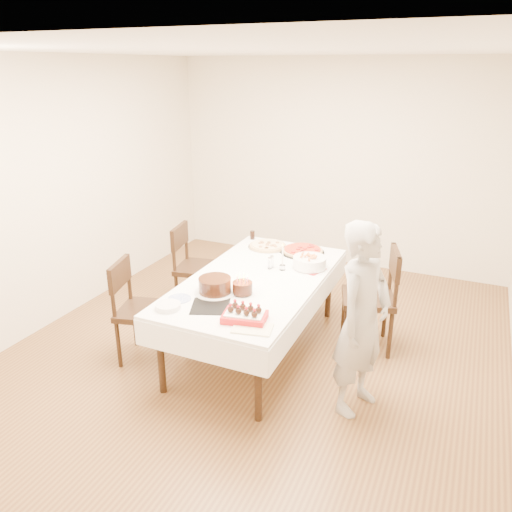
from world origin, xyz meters
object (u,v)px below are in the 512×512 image
at_px(pizza_pepperoni, 302,251).
at_px(taper_candle, 283,257).
at_px(cola_glass, 252,235).
at_px(chair_left_savory, 199,268).
at_px(person, 362,320).
at_px(chair_right_savory, 368,299).
at_px(strawberry_box, 245,316).
at_px(chair_left_dessert, 145,311).
at_px(pizza_white, 268,246).
at_px(dining_table, 256,314).
at_px(layer_cake, 215,285).
at_px(pasta_bowl, 310,262).
at_px(birthday_cake, 242,284).

xyz_separation_m(pizza_pepperoni, taper_candle, (-0.02, -0.53, 0.11)).
bearing_deg(cola_glass, taper_candle, -47.89).
relative_size(chair_left_savory, person, 0.63).
xyz_separation_m(pizza_pepperoni, cola_glass, (-0.66, 0.18, 0.03)).
distance_m(chair_right_savory, cola_glass, 1.54).
distance_m(chair_right_savory, pizza_pepperoni, 0.88).
relative_size(chair_left_savory, strawberry_box, 2.92).
bearing_deg(cola_glass, chair_left_dessert, -104.17).
relative_size(chair_right_savory, chair_left_savory, 1.05).
bearing_deg(pizza_white, dining_table, -74.54).
height_order(person, layer_cake, person).
bearing_deg(strawberry_box, pasta_bowl, 84.39).
relative_size(dining_table, cola_glass, 22.38).
bearing_deg(pizza_white, chair_right_savory, -14.71).
height_order(dining_table, chair_left_savory, chair_left_savory).
bearing_deg(person, taper_candle, 69.99).
relative_size(person, strawberry_box, 4.67).
xyz_separation_m(chair_right_savory, person, (0.14, -0.94, 0.27)).
distance_m(layer_cake, birthday_cake, 0.24).
relative_size(taper_candle, layer_cake, 0.75).
height_order(chair_left_savory, person, person).
bearing_deg(layer_cake, dining_table, 66.02).
relative_size(taper_candle, cola_glass, 2.80).
bearing_deg(pasta_bowl, chair_left_savory, 175.40).
bearing_deg(pasta_bowl, strawberry_box, -95.61).
height_order(dining_table, chair_right_savory, chair_right_savory).
height_order(pasta_bowl, cola_glass, pasta_bowl).
bearing_deg(chair_left_savory, layer_cake, 116.79).
bearing_deg(pizza_white, taper_candle, -54.26).
bearing_deg(birthday_cake, dining_table, 95.13).
bearing_deg(taper_candle, birthday_cake, -100.36).
bearing_deg(cola_glass, dining_table, -63.82).
bearing_deg(birthday_cake, pizza_white, 102.37).
bearing_deg(strawberry_box, layer_cake, 142.30).
relative_size(pasta_bowl, birthday_cake, 1.87).
bearing_deg(person, pasta_bowl, 57.00).
distance_m(pizza_white, pizza_pepperoni, 0.39).
bearing_deg(chair_left_dessert, strawberry_box, 153.30).
bearing_deg(birthday_cake, layer_cake, -160.72).
relative_size(chair_right_savory, pizza_white, 2.41).
height_order(chair_left_savory, pizza_white, chair_left_savory).
relative_size(dining_table, birthday_cake, 12.52).
relative_size(pizza_white, layer_cake, 1.19).
distance_m(dining_table, person, 1.24).
distance_m(dining_table, chair_left_dessert, 1.04).
bearing_deg(chair_left_savory, chair_left_dessert, 82.82).
relative_size(chair_left_savory, chair_left_dessert, 1.01).
relative_size(chair_left_dessert, pizza_white, 2.29).
bearing_deg(taper_candle, chair_left_dessert, -140.85).
distance_m(chair_left_savory, strawberry_box, 1.80).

